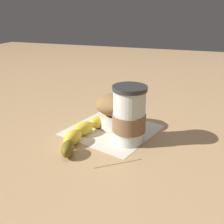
# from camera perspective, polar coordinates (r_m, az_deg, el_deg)

# --- Properties ---
(ground_plane) EXTENTS (3.00, 3.00, 0.00)m
(ground_plane) POSITION_cam_1_polar(r_m,az_deg,el_deg) (0.73, -0.00, -3.96)
(ground_plane) COLOR tan
(paper_napkin) EXTENTS (0.27, 0.27, 0.00)m
(paper_napkin) POSITION_cam_1_polar(r_m,az_deg,el_deg) (0.73, -0.00, -3.90)
(paper_napkin) COLOR beige
(paper_napkin) RESTS_ON ground_plane
(coffee_cup) EXTENTS (0.08, 0.08, 0.14)m
(coffee_cup) POSITION_cam_1_polar(r_m,az_deg,el_deg) (0.64, 3.74, -0.94)
(coffee_cup) COLOR silver
(coffee_cup) RESTS_ON paper_napkin
(muffin) EXTENTS (0.10, 0.10, 0.10)m
(muffin) POSITION_cam_1_polar(r_m,az_deg,el_deg) (0.72, 0.14, 0.63)
(muffin) COLOR white
(muffin) RESTS_ON paper_napkin
(banana) EXTENTS (0.08, 0.22, 0.03)m
(banana) POSITION_cam_1_polar(r_m,az_deg,el_deg) (0.67, -6.80, -4.63)
(banana) COLOR gold
(banana) RESTS_ON paper_napkin
(wooden_stirrer) EXTENTS (0.09, 0.07, 0.00)m
(wooden_stirrer) POSITION_cam_1_polar(r_m,az_deg,el_deg) (0.59, 1.25, -10.96)
(wooden_stirrer) COLOR tan
(wooden_stirrer) RESTS_ON ground_plane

